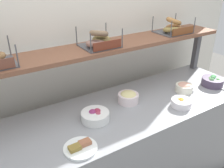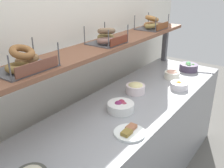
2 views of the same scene
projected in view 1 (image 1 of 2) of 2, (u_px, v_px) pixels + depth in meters
The scene contains 12 objects.
back_wall at pixel (84, 46), 2.02m from camera, with size 3.58×0.06×2.40m, color silver.
deli_counter at pixel (118, 154), 1.95m from camera, with size 2.38×0.70×0.85m, color gray.
shelf_riser_right at pixel (196, 50), 2.41m from camera, with size 0.05×0.05×0.40m, color #4C4C51.
upper_shelf at pixel (99, 48), 1.78m from camera, with size 2.34×0.32×0.03m, color brown.
bowl_lox_spread at pixel (184, 87), 2.01m from camera, with size 0.15×0.15×0.08m.
bowl_veggie_mix at pixel (212, 81), 2.12m from camera, with size 0.19×0.19×0.09m.
bowl_fruit_salad at pixel (181, 103), 1.81m from camera, with size 0.15×0.15×0.07m.
bowl_egg_salad at pixel (128, 97), 1.85m from camera, with size 0.16×0.16×0.09m.
bowl_beet_salad at pixel (95, 116), 1.64m from camera, with size 0.20×0.20×0.08m.
serving_plate_white at pixel (80, 148), 1.39m from camera, with size 0.20×0.20×0.04m.
bagel_basket_poppy at pixel (99, 40), 1.74m from camera, with size 0.27×0.25×0.14m.
bagel_basket_everything at pixel (173, 27), 2.10m from camera, with size 0.29×0.25×0.15m.
Camera 1 is at (-0.83, -1.23, 1.82)m, focal length 37.82 mm.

